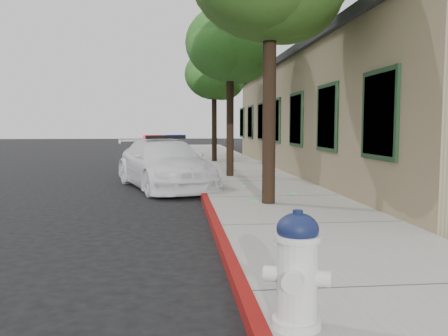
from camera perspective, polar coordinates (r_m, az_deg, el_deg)
ground at (r=7.52m, az=-1.31°, el=-8.17°), size 120.00×120.00×0.00m
sidewalk at (r=10.65m, az=6.01°, el=-3.84°), size 3.20×60.00×0.15m
red_curb at (r=10.45m, az=-2.31°, el=-3.96°), size 0.14×60.00×0.16m
clapboard_building at (r=17.85m, az=18.25°, el=6.14°), size 7.30×20.89×4.24m
police_car at (r=13.04m, az=-7.28°, el=0.53°), size 3.32×5.12×1.50m
fire_hydrant at (r=3.75m, az=8.95°, el=-12.18°), size 0.53×0.47×0.94m
street_tree_mid at (r=15.01m, az=0.74°, el=14.60°), size 2.81×2.93×5.37m
street_tree_far at (r=21.28m, az=-1.11°, el=11.12°), size 2.75×2.73×5.06m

